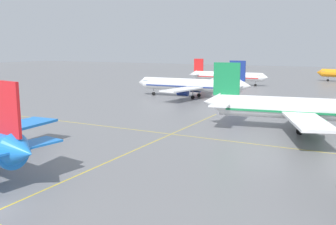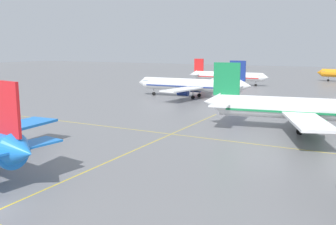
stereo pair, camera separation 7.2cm
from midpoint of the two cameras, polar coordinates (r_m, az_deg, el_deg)
The scene contains 4 objects.
airliner_second_row at distance 74.18m, azimuth 20.70°, elevation 0.47°, with size 40.75×34.79×12.68m.
airliner_third_row at distance 117.62m, azimuth 3.65°, elevation 4.18°, with size 37.73×32.59×11.75m.
airliner_far_left_stand at distance 160.17m, azimuth 8.96°, elevation 5.46°, with size 34.31×29.64×10.68m.
taxiway_markings at distance 52.80m, azimuth -9.25°, elevation -7.47°, with size 121.78×85.18×0.01m.
Camera 2 is at (30.69, -22.67, 15.63)m, focal length 40.27 mm.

